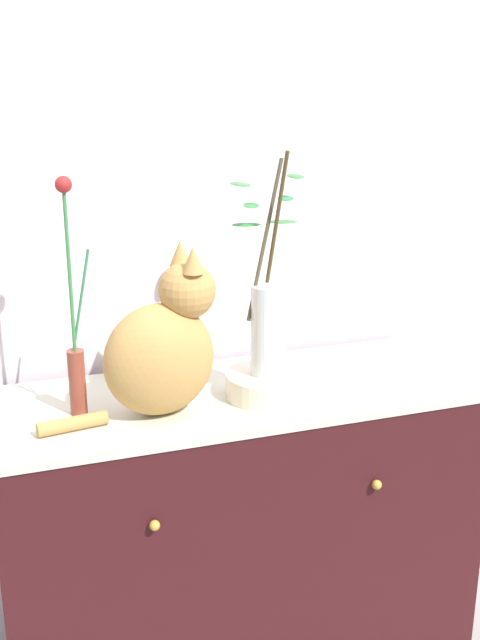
{
  "coord_description": "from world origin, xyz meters",
  "views": [
    {
      "loc": [
        -0.57,
        -1.69,
        1.65
      ],
      "look_at": [
        0.0,
        0.0,
        1.06
      ],
      "focal_mm": 44.31,
      "sensor_mm": 36.0,
      "label": 1
    }
  ],
  "objects_px": {
    "bowl_porcelain": "(267,384)",
    "vase_glass_clear": "(268,320)",
    "cat_sitting": "(163,348)",
    "vase_slim_green": "(75,345)",
    "sideboard": "(240,544)",
    "candle_pillar": "(189,363)"
  },
  "relations": [
    {
      "from": "bowl_porcelain",
      "to": "vase_slim_green",
      "type": "bearing_deg",
      "value": 174.43
    },
    {
      "from": "sideboard",
      "to": "bowl_porcelain",
      "type": "bearing_deg",
      "value": -48.06
    },
    {
      "from": "cat_sitting",
      "to": "vase_glass_clear",
      "type": "bearing_deg",
      "value": 3.05
    },
    {
      "from": "cat_sitting",
      "to": "vase_slim_green",
      "type": "bearing_deg",
      "value": 164.13
    },
    {
      "from": "sideboard",
      "to": "vase_glass_clear",
      "type": "bearing_deg",
      "value": -45.84
    },
    {
      "from": "bowl_porcelain",
      "to": "vase_glass_clear",
      "type": "height_order",
      "value": "vase_glass_clear"
    },
    {
      "from": "vase_glass_clear",
      "to": "candle_pillar",
      "type": "distance_m",
      "value": 0.24
    },
    {
      "from": "cat_sitting",
      "to": "candle_pillar",
      "type": "height_order",
      "value": "cat_sitting"
    },
    {
      "from": "vase_glass_clear",
      "to": "vase_slim_green",
      "type": "bearing_deg",
      "value": 174.86
    },
    {
      "from": "bowl_porcelain",
      "to": "candle_pillar",
      "type": "relative_size",
      "value": 1.51
    },
    {
      "from": "vase_glass_clear",
      "to": "bowl_porcelain",
      "type": "bearing_deg",
      "value": -105.75
    },
    {
      "from": "vase_slim_green",
      "to": "bowl_porcelain",
      "type": "xyz_separation_m",
      "value": [
        0.44,
        -0.04,
        -0.14
      ]
    },
    {
      "from": "cat_sitting",
      "to": "vase_slim_green",
      "type": "height_order",
      "value": "vase_slim_green"
    },
    {
      "from": "cat_sitting",
      "to": "bowl_porcelain",
      "type": "xyz_separation_m",
      "value": [
        0.25,
        0.01,
        -0.13
      ]
    },
    {
      "from": "bowl_porcelain",
      "to": "vase_glass_clear",
      "type": "bearing_deg",
      "value": 74.25
    },
    {
      "from": "candle_pillar",
      "to": "vase_glass_clear",
      "type": "bearing_deg",
      "value": -34.62
    },
    {
      "from": "sideboard",
      "to": "vase_slim_green",
      "type": "xyz_separation_m",
      "value": [
        -0.39,
        -0.01,
        0.61
      ]
    },
    {
      "from": "vase_slim_green",
      "to": "bowl_porcelain",
      "type": "bearing_deg",
      "value": -5.57
    },
    {
      "from": "vase_slim_green",
      "to": "bowl_porcelain",
      "type": "relative_size",
      "value": 2.7
    },
    {
      "from": "candle_pillar",
      "to": "sideboard",
      "type": "bearing_deg",
      "value": -28.15
    },
    {
      "from": "sideboard",
      "to": "candle_pillar",
      "type": "bearing_deg",
      "value": 151.85
    },
    {
      "from": "cat_sitting",
      "to": "candle_pillar",
      "type": "xyz_separation_m",
      "value": [
        0.09,
        0.13,
        -0.1
      ]
    }
  ]
}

